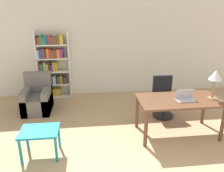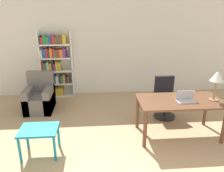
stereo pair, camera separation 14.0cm
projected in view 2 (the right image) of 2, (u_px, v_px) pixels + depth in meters
name	position (u px, v px, depth m)	size (l,w,h in m)	color
wall_back	(114.00, 48.00, 6.27)	(8.00, 0.06, 2.70)	silver
desk	(180.00, 105.00, 4.21)	(1.60, 0.83, 0.76)	brown
laptop	(186.00, 99.00, 4.10)	(0.34, 0.21, 0.21)	#B2B2B7
table_lamp	(217.00, 77.00, 4.02)	(0.25, 0.25, 0.58)	olive
office_chair	(165.00, 99.00, 5.08)	(0.49, 0.49, 0.95)	black
side_table_blue	(39.00, 133.00, 3.70)	(0.63, 0.49, 0.50)	teal
armchair	(40.00, 98.00, 5.45)	(0.65, 0.78, 0.93)	#66605B
bookshelf	(55.00, 66.00, 6.12)	(0.89, 0.28, 1.85)	white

